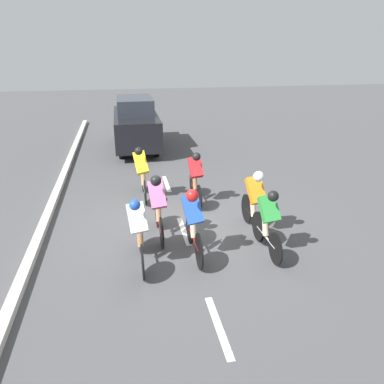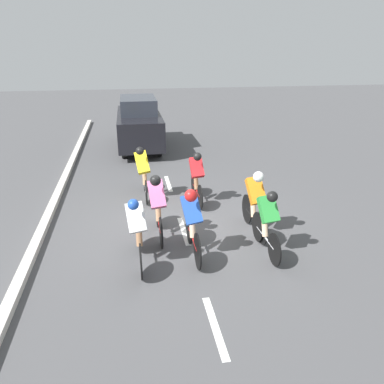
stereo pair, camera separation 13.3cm
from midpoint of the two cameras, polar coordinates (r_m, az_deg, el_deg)
ground_plane at (r=8.90m, az=-1.08°, el=-5.19°), size 60.00×60.00×0.00m
lane_stripe_near at (r=6.07m, az=4.19°, el=-19.74°), size 0.12×1.40×0.01m
lane_stripe_mid at (r=8.68m, az=-0.83°, el=-5.91°), size 0.12×1.40×0.01m
lane_stripe_far at (r=11.59m, az=-3.30°, el=1.30°), size 0.12×1.40×0.01m
curb at (r=8.80m, az=-22.03°, el=-6.72°), size 0.20×27.39×0.14m
cyclist_pink at (r=8.05m, az=-4.81°, el=-1.83°), size 0.38×1.70×1.55m
cyclist_orange at (r=8.34m, az=10.07°, el=-1.24°), size 0.40×1.74×1.56m
cyclist_white at (r=7.13m, az=-7.78°, el=-5.64°), size 0.39×1.70×1.49m
cyclist_red at (r=9.91m, az=1.11°, el=2.52°), size 0.36×1.64×1.47m
cyclist_yellow at (r=10.28m, az=-7.08°, el=3.25°), size 0.42×1.68×1.54m
cyclist_green at (r=7.60m, az=11.91°, el=-4.12°), size 0.38×1.63×1.47m
cyclist_blue at (r=7.31m, az=0.53°, el=-4.29°), size 0.41×1.71×1.55m
support_car at (r=15.64m, az=-7.82°, el=10.37°), size 1.70×4.46×2.04m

